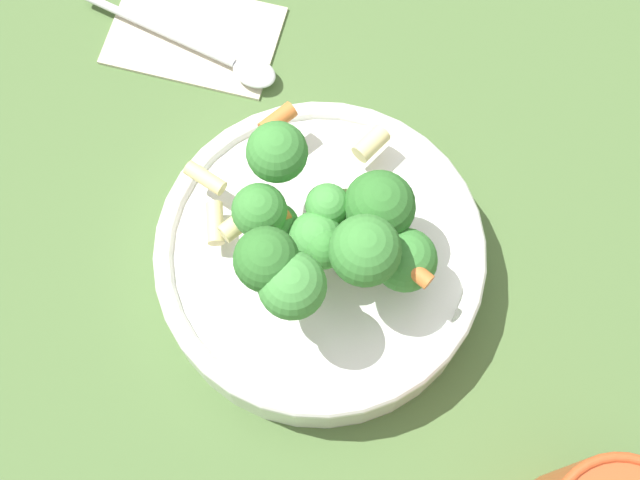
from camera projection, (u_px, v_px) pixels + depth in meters
The scene contains 5 objects.
ground_plane at pixel (320, 270), 0.66m from camera, with size 3.00×3.00×0.00m, color #4C6B38.
bowl at pixel (320, 259), 0.64m from camera, with size 0.23×0.23×0.05m.
pasta_salad at pixel (326, 232), 0.57m from camera, with size 0.18×0.17×0.09m.
napkin at pixel (194, 34), 0.73m from camera, with size 0.14×0.10×0.01m.
spoon at pixel (213, 54), 0.71m from camera, with size 0.18×0.04×0.01m.
Camera 1 is at (-0.07, 0.19, 0.63)m, focal length 50.00 mm.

